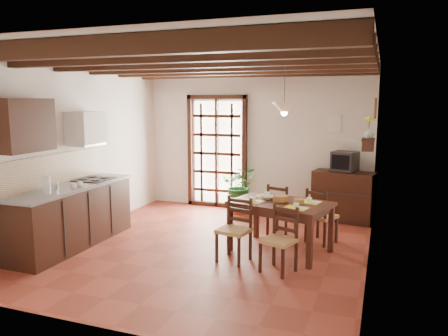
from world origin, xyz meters
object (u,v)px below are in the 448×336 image
at_px(dining_table, 281,208).
at_px(crt_tv, 345,161).
at_px(chair_near_left, 234,241).
at_px(potted_plant, 240,184).
at_px(pendant_lamp, 284,107).
at_px(kitchen_counter, 72,215).
at_px(chair_near_right, 279,252).
at_px(sideboard, 343,196).
at_px(chair_far_left, 281,219).
at_px(chair_far_right, 321,226).

height_order(dining_table, crt_tv, crt_tv).
height_order(chair_near_left, potted_plant, potted_plant).
xyz_separation_m(chair_near_left, pendant_lamp, (0.50, 0.69, 1.81)).
distance_m(kitchen_counter, pendant_lamp, 3.51).
distance_m(chair_near_right, potted_plant, 2.96).
bearing_deg(sideboard, chair_near_left, -104.71).
bearing_deg(chair_far_left, chair_far_right, -177.93).
bearing_deg(potted_plant, kitchen_counter, -123.58).
height_order(chair_far_right, sideboard, sideboard).
relative_size(chair_near_right, crt_tv, 1.68).
bearing_deg(dining_table, chair_near_right, -63.89).
bearing_deg(crt_tv, dining_table, -90.38).
bearing_deg(crt_tv, chair_near_right, -82.24).
height_order(dining_table, pendant_lamp, pendant_lamp).
bearing_deg(potted_plant, sideboard, 4.76).
bearing_deg(chair_far_right, pendant_lamp, 70.87).
distance_m(chair_far_right, crt_tv, 1.65).
height_order(chair_near_right, sideboard, sideboard).
xyz_separation_m(dining_table, pendant_lamp, (0.00, 0.10, 1.44)).
bearing_deg(crt_tv, sideboard, 109.06).
relative_size(chair_near_right, chair_far_right, 0.99).
distance_m(crt_tv, pendant_lamp, 2.25).
distance_m(kitchen_counter, chair_near_left, 2.50).
distance_m(chair_far_left, chair_far_right, 0.68).
relative_size(dining_table, chair_far_left, 1.81).
distance_m(chair_near_right, pendant_lamp, 2.01).
bearing_deg(chair_near_right, kitchen_counter, -159.46).
xyz_separation_m(dining_table, chair_near_right, (0.16, -0.76, -0.38)).
xyz_separation_m(chair_near_right, chair_far_left, (-0.31, 1.52, 0.00)).
height_order(chair_near_right, chair_far_right, chair_far_right).
height_order(kitchen_counter, chair_far_right, kitchen_counter).
distance_m(chair_near_right, sideboard, 2.83).
xyz_separation_m(chair_far_left, crt_tv, (0.86, 1.24, 0.83)).
xyz_separation_m(chair_near_left, chair_far_left, (0.35, 1.34, -0.01)).
distance_m(kitchen_counter, chair_far_right, 3.77).
bearing_deg(potted_plant, chair_far_left, -45.67).
bearing_deg(chair_far_left, pendant_lamp, 119.81).
relative_size(dining_table, crt_tv, 3.06).
bearing_deg(potted_plant, chair_near_left, -73.62).
relative_size(chair_far_left, sideboard, 0.79).
relative_size(chair_near_right, chair_far_left, 1.00).
bearing_deg(chair_far_left, dining_table, 118.12).
bearing_deg(dining_table, chair_far_left, 116.07).
bearing_deg(crt_tv, chair_near_left, -96.00).
height_order(chair_near_left, pendant_lamp, pendant_lamp).
bearing_deg(chair_far_right, chair_near_left, 76.06).
xyz_separation_m(kitchen_counter, chair_near_right, (3.14, 0.06, -0.21)).
distance_m(kitchen_counter, potted_plant, 3.20).
relative_size(chair_near_left, potted_plant, 0.45).
height_order(kitchen_counter, sideboard, kitchen_counter).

